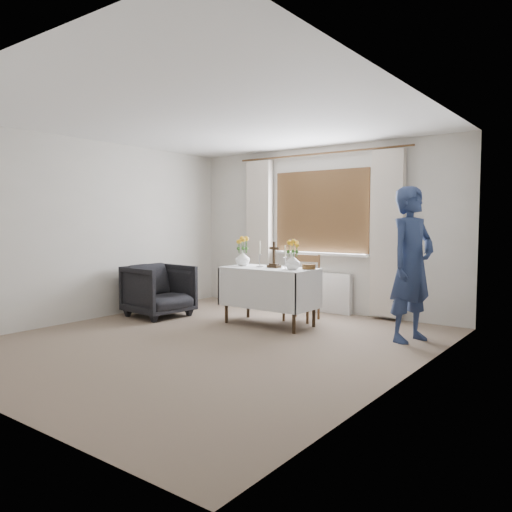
{
  "coord_description": "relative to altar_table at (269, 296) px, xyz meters",
  "views": [
    {
      "loc": [
        3.77,
        -4.19,
        1.37
      ],
      "look_at": [
        -0.08,
        0.95,
        0.92
      ],
      "focal_mm": 35.0,
      "sensor_mm": 36.0,
      "label": 1
    }
  ],
  "objects": [
    {
      "name": "wooden_chair",
      "position": [
        0.18,
        0.52,
        0.07
      ],
      "size": [
        0.46,
        0.46,
        0.91
      ],
      "primitive_type": null,
      "rotation": [
        0.0,
        0.0,
        0.1
      ],
      "color": "#54351D",
      "rests_on": "ground"
    },
    {
      "name": "person",
      "position": [
        1.81,
        0.25,
        0.5
      ],
      "size": [
        0.6,
        0.75,
        1.77
      ],
      "primitive_type": "imported",
      "rotation": [
        0.0,
        0.0,
        1.26
      ],
      "color": "navy",
      "rests_on": "ground"
    },
    {
      "name": "altar_table",
      "position": [
        0.0,
        0.0,
        0.0
      ],
      "size": [
        1.24,
        0.64,
        0.76
      ],
      "primitive_type": "cube",
      "color": "white",
      "rests_on": "ground"
    },
    {
      "name": "wooden_cross",
      "position": [
        0.05,
        0.03,
        0.55
      ],
      "size": [
        0.16,
        0.12,
        0.34
      ],
      "primitive_type": null,
      "rotation": [
        0.0,
        0.0,
        -0.05
      ],
      "color": "black",
      "rests_on": "altar_table"
    },
    {
      "name": "armchair",
      "position": [
        -1.61,
        -0.47,
        -0.0
      ],
      "size": [
        0.9,
        0.88,
        0.75
      ],
      "primitive_type": "imported",
      "rotation": [
        0.0,
        0.0,
        1.48
      ],
      "color": "black",
      "rests_on": "ground"
    },
    {
      "name": "candlestick_right",
      "position": [
        0.26,
        -0.01,
        0.53
      ],
      "size": [
        0.11,
        0.11,
        0.3
      ],
      "primitive_type": null,
      "rotation": [
        0.0,
        0.0,
        -0.35
      ],
      "color": "silver",
      "rests_on": "altar_table"
    },
    {
      "name": "wicker_basket",
      "position": [
        0.52,
        0.14,
        0.41
      ],
      "size": [
        0.23,
        0.23,
        0.07
      ],
      "primitive_type": "cylinder",
      "rotation": [
        0.0,
        0.0,
        0.44
      ],
      "color": "brown",
      "rests_on": "altar_table"
    },
    {
      "name": "candlestick_left",
      "position": [
        -0.15,
        -0.01,
        0.56
      ],
      "size": [
        0.11,
        0.11,
        0.35
      ],
      "primitive_type": null,
      "rotation": [
        0.0,
        0.0,
        -0.11
      ],
      "color": "silver",
      "rests_on": "altar_table"
    },
    {
      "name": "ground",
      "position": [
        0.01,
        -1.15,
        -0.38
      ],
      "size": [
        5.0,
        5.0,
        0.0
      ],
      "primitive_type": "plane",
      "color": "#7B6555",
      "rests_on": "ground"
    },
    {
      "name": "radiator",
      "position": [
        0.01,
        1.27,
        -0.08
      ],
      "size": [
        1.1,
        0.1,
        0.6
      ],
      "primitive_type": "cube",
      "color": "silver",
      "rests_on": "ground"
    },
    {
      "name": "flower_vase_left",
      "position": [
        -0.46,
        0.02,
        0.48
      ],
      "size": [
        0.21,
        0.21,
        0.21
      ],
      "primitive_type": "imported",
      "rotation": [
        0.0,
        0.0,
        0.05
      ],
      "color": "white",
      "rests_on": "altar_table"
    },
    {
      "name": "flower_vase_right",
      "position": [
        0.39,
        -0.03,
        0.48
      ],
      "size": [
        0.2,
        0.2,
        0.2
      ],
      "primitive_type": "imported",
      "rotation": [
        0.0,
        0.0,
        -0.03
      ],
      "color": "white",
      "rests_on": "altar_table"
    }
  ]
}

